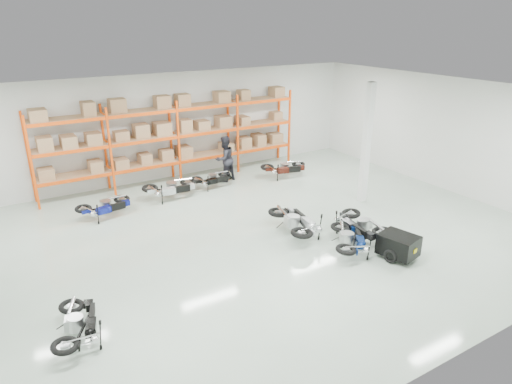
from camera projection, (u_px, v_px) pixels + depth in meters
room at (253, 170)px, 13.95m from camera, size 18.00×18.00×18.00m
pallet_rack at (174, 129)px, 19.10m from camera, size 11.28×0.98×3.62m
structural_column at (366, 144)px, 16.87m from camera, size 0.25×0.25×4.50m
moto_blue_centre at (350, 235)px, 13.61m from camera, size 1.73×1.96×1.15m
moto_silver_left at (296, 218)px, 14.60m from camera, size 1.30×2.15×1.31m
moto_black_far_left at (78, 320)px, 9.86m from camera, size 1.25×1.84×1.09m
moto_touring_right at (360, 221)px, 14.49m from camera, size 1.12×1.98×1.23m
trailer at (398, 245)px, 13.27m from camera, size 1.04×1.80×0.73m
moto_back_a at (105, 203)px, 16.03m from camera, size 1.81×1.10×1.10m
moto_back_b at (171, 185)px, 17.68m from camera, size 1.91×1.05×1.20m
moto_back_c at (213, 176)px, 18.89m from camera, size 1.57×0.80×1.01m
moto_back_d at (285, 165)px, 20.08m from camera, size 1.94×1.30×1.15m
person_back at (225, 159)px, 19.43m from camera, size 1.12×0.97×1.97m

